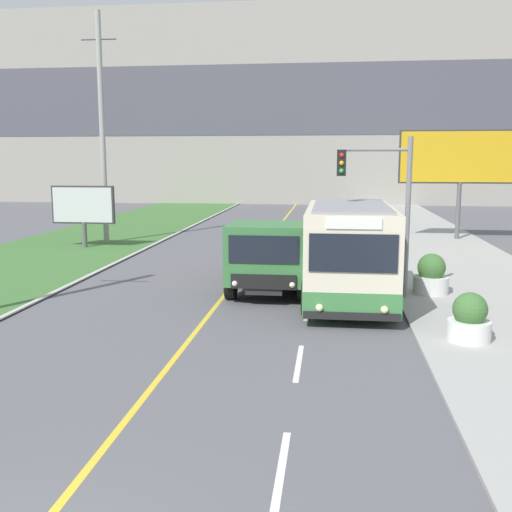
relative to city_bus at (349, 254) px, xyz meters
name	(u,v)px	position (x,y,z in m)	size (l,w,h in m)	color
apartment_block_background	(299,108)	(-3.96, 43.87, 7.90)	(80.00, 8.04, 18.87)	gray
city_bus	(349,254)	(0.00, 0.00, 0.00)	(2.70, 6.01, 3.03)	beige
dump_truck	(271,256)	(-2.53, 1.32, -0.33)	(2.56, 6.60, 2.38)	black
car_distant	(337,218)	(-0.20, 19.83, -0.85)	(1.80, 4.30, 1.45)	silver
utility_pole_far	(102,129)	(-12.29, 11.94, 4.36)	(1.80, 0.28, 11.68)	#9E9E99
traffic_light_mast	(385,196)	(1.06, 0.77, 1.71)	(2.28, 0.32, 5.05)	slate
billboard_large	(461,159)	(6.26, 15.35, 2.82)	(6.49, 0.24, 5.90)	#59595B
billboard_small	(83,206)	(-12.73, 10.14, 0.52)	(3.17, 0.24, 3.07)	#59595B
planter_round_near	(469,320)	(2.75, -3.74, -0.94)	(1.02, 1.02, 1.17)	silver
planter_round_second	(431,276)	(2.67, 1.38, -0.89)	(1.11, 1.11, 1.30)	silver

